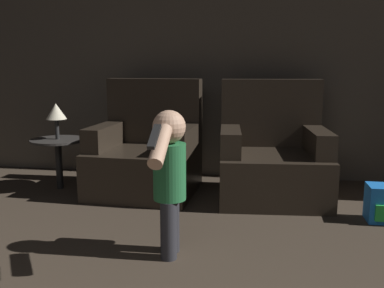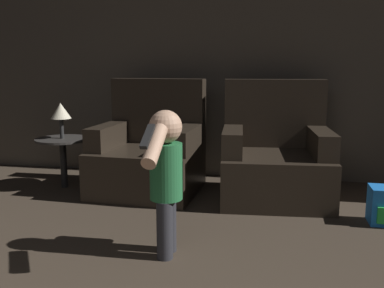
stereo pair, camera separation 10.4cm
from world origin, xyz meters
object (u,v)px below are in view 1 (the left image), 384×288
Objects in this scene: lamp at (56,112)px; toy_backpack at (384,204)px; person_toddler at (169,172)px; armchair_right at (272,159)px; armchair_left at (147,155)px.

toy_backpack is at bearing -8.78° from lamp.
person_toddler is at bearing -150.25° from toy_backpack.
person_toddler is 2.69× the size of lamp.
armchair_left is at bearing 175.32° from armchair_right.
lamp is at bearing 44.36° from person_toddler.
person_toddler is 1.65m from toy_backpack.
armchair_left is at bearing 4.82° from lamp.
toy_backpack is 2.76m from lamp.
person_toddler is 1.77m from lamp.
toy_backpack is (0.78, -0.48, -0.20)m from armchair_right.
armchair_left is 1.94m from toy_backpack.
armchair_right reaches higher than person_toddler.
armchair_left is 3.07× the size of lamp.
armchair_left is 1.38m from person_toddler.
lamp is (-2.67, 0.41, 0.57)m from toy_backpack.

